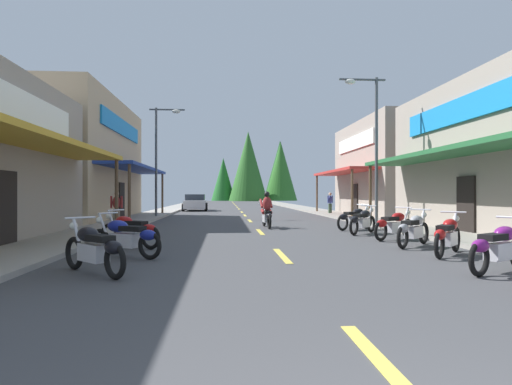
# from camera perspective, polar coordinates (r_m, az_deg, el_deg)

# --- Properties ---
(ground) EXTENTS (10.11, 96.69, 0.10)m
(ground) POSITION_cam_1_polar(r_m,az_deg,el_deg) (34.87, -2.00, -2.63)
(ground) COLOR #424244
(sidewalk_left) EXTENTS (2.23, 96.69, 0.12)m
(sidewalk_left) POSITION_cam_1_polar(r_m,az_deg,el_deg) (35.17, -12.10, -2.43)
(sidewalk_left) COLOR #9E9991
(sidewalk_left) RESTS_ON ground
(sidewalk_right) EXTENTS (2.23, 96.69, 0.12)m
(sidewalk_right) POSITION_cam_1_polar(r_m,az_deg,el_deg) (35.64, 7.97, -2.40)
(sidewalk_right) COLOR gray
(sidewalk_right) RESTS_ON ground
(centerline_dashes) EXTENTS (0.16, 72.93, 0.01)m
(centerline_dashes) POSITION_cam_1_polar(r_m,az_deg,el_deg) (39.49, -2.26, -2.25)
(centerline_dashes) COLOR #E0C64C
(centerline_dashes) RESTS_ON ground
(storefront_left_far) EXTENTS (10.07, 11.98, 6.76)m
(storefront_left_far) POSITION_cam_1_polar(r_m,az_deg,el_deg) (26.97, -26.10, 3.93)
(storefront_left_far) COLOR tan
(storefront_left_far) RESTS_ON ground
(storefront_right_far) EXTENTS (10.31, 10.43, 6.20)m
(storefront_right_far) POSITION_cam_1_polar(r_m,az_deg,el_deg) (30.51, 20.74, 2.94)
(storefront_right_far) COLOR gray
(storefront_right_far) RESTS_ON ground
(streetlamp_left) EXTENTS (2.11, 0.30, 6.62)m
(streetlamp_left) POSITION_cam_1_polar(r_m,az_deg,el_deg) (26.38, -12.53, 5.96)
(streetlamp_left) COLOR #474C51
(streetlamp_left) RESTS_ON ground
(streetlamp_right) EXTENTS (2.11, 0.30, 6.69)m
(streetlamp_right) POSITION_cam_1_polar(r_m,az_deg,el_deg) (20.02, 14.95, 8.00)
(streetlamp_right) COLOR #474C51
(streetlamp_right) RESTS_ON ground
(motorcycle_parked_right_1) EXTENTS (1.89, 1.18, 1.04)m
(motorcycle_parked_right_1) POSITION_cam_1_polar(r_m,az_deg,el_deg) (9.26, 29.68, -6.28)
(motorcycle_parked_right_1) COLOR black
(motorcycle_parked_right_1) RESTS_ON ground
(motorcycle_parked_right_2) EXTENTS (1.51, 1.65, 1.04)m
(motorcycle_parked_right_2) POSITION_cam_1_polar(r_m,az_deg,el_deg) (11.25, 24.21, -5.19)
(motorcycle_parked_right_2) COLOR black
(motorcycle_parked_right_2) RESTS_ON ground
(motorcycle_parked_right_3) EXTENTS (1.61, 1.56, 1.04)m
(motorcycle_parked_right_3) POSITION_cam_1_polar(r_m,az_deg,el_deg) (12.75, 20.24, -4.59)
(motorcycle_parked_right_3) COLOR black
(motorcycle_parked_right_3) RESTS_ON ground
(motorcycle_parked_right_4) EXTENTS (1.82, 1.30, 1.04)m
(motorcycle_parked_right_4) POSITION_cam_1_polar(r_m,az_deg,el_deg) (14.43, 17.95, -4.07)
(motorcycle_parked_right_4) COLOR black
(motorcycle_parked_right_4) RESTS_ON ground
(motorcycle_parked_right_5) EXTENTS (1.52, 1.65, 1.04)m
(motorcycle_parked_right_5) POSITION_cam_1_polar(r_m,az_deg,el_deg) (16.14, 14.03, -3.65)
(motorcycle_parked_right_5) COLOR black
(motorcycle_parked_right_5) RESTS_ON ground
(motorcycle_parked_right_6) EXTENTS (1.84, 1.26, 1.04)m
(motorcycle_parked_right_6) POSITION_cam_1_polar(r_m,az_deg,el_deg) (17.83, 13.02, -3.31)
(motorcycle_parked_right_6) COLOR black
(motorcycle_parked_right_6) RESTS_ON ground
(motorcycle_parked_left_0) EXTENTS (1.56, 1.60, 1.04)m
(motorcycle_parked_left_0) POSITION_cam_1_polar(r_m,az_deg,el_deg) (8.42, -20.79, -6.91)
(motorcycle_parked_left_0) COLOR black
(motorcycle_parked_left_0) RESTS_ON ground
(motorcycle_parked_left_1) EXTENTS (1.90, 1.16, 1.04)m
(motorcycle_parked_left_1) POSITION_cam_1_polar(r_m,az_deg,el_deg) (10.37, -17.06, -5.63)
(motorcycle_parked_left_1) COLOR black
(motorcycle_parked_left_1) RESTS_ON ground
(motorcycle_parked_left_2) EXTENTS (1.87, 1.22, 1.04)m
(motorcycle_parked_left_2) POSITION_cam_1_polar(r_m,az_deg,el_deg) (12.17, -16.45, -4.81)
(motorcycle_parked_left_2) COLOR black
(motorcycle_parked_left_2) RESTS_ON ground
(rider_cruising_lead) EXTENTS (0.60, 2.14, 1.57)m
(rider_cruising_lead) POSITION_cam_1_polar(r_m,az_deg,el_deg) (18.39, 1.44, -2.70)
(rider_cruising_lead) COLOR black
(rider_cruising_lead) RESTS_ON ground
(pedestrian_by_shop) EXTENTS (0.56, 0.32, 1.58)m
(pedestrian_by_shop) POSITION_cam_1_polar(r_m,az_deg,el_deg) (19.93, -18.12, -1.77)
(pedestrian_by_shop) COLOR #726659
(pedestrian_by_shop) RESTS_ON ground
(pedestrian_waiting) EXTENTS (0.46, 0.43, 1.54)m
(pedestrian_waiting) POSITION_cam_1_polar(r_m,az_deg,el_deg) (30.02, 9.86, -1.26)
(pedestrian_waiting) COLOR #3F593F
(pedestrian_waiting) RESTS_ON ground
(parked_car_curbside) EXTENTS (2.15, 4.35, 1.40)m
(parked_car_curbside) POSITION_cam_1_polar(r_m,az_deg,el_deg) (36.90, -8.11, -1.35)
(parked_car_curbside) COLOR silver
(parked_car_curbside) RESTS_ON ground
(treeline_backdrop) EXTENTS (17.49, 10.93, 13.61)m
(treeline_backdrop) POSITION_cam_1_polar(r_m,az_deg,el_deg) (85.84, 0.97, 3.03)
(treeline_backdrop) COLOR #204E23
(treeline_backdrop) RESTS_ON ground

